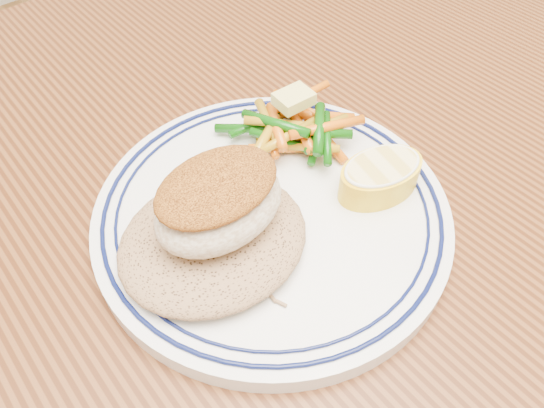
% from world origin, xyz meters
% --- Properties ---
extents(dining_table, '(1.50, 0.90, 0.75)m').
position_xyz_m(dining_table, '(0.00, 0.00, 0.65)').
color(dining_table, '#43200D').
rests_on(dining_table, ground).
extents(plate, '(0.25, 0.25, 0.02)m').
position_xyz_m(plate, '(-0.02, 0.04, 0.76)').
color(plate, white).
rests_on(plate, dining_table).
extents(rice_pilaf, '(0.13, 0.11, 0.02)m').
position_xyz_m(rice_pilaf, '(-0.07, 0.03, 0.78)').
color(rice_pilaf, olive).
rests_on(rice_pilaf, plate).
extents(fish_fillet, '(0.09, 0.07, 0.04)m').
position_xyz_m(fish_fillet, '(-0.06, 0.03, 0.80)').
color(fish_fillet, beige).
rests_on(fish_fillet, rice_pilaf).
extents(vegetable_pile, '(0.11, 0.10, 0.03)m').
position_xyz_m(vegetable_pile, '(0.04, 0.08, 0.78)').
color(vegetable_pile, '#AF8112').
rests_on(vegetable_pile, plate).
extents(butter_pat, '(0.03, 0.02, 0.01)m').
position_xyz_m(butter_pat, '(0.04, 0.09, 0.80)').
color(butter_pat, '#E6D970').
rests_on(butter_pat, vegetable_pile).
extents(lemon_wedge, '(0.07, 0.07, 0.02)m').
position_xyz_m(lemon_wedge, '(0.05, 0.00, 0.78)').
color(lemon_wedge, yellow).
rests_on(lemon_wedge, plate).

